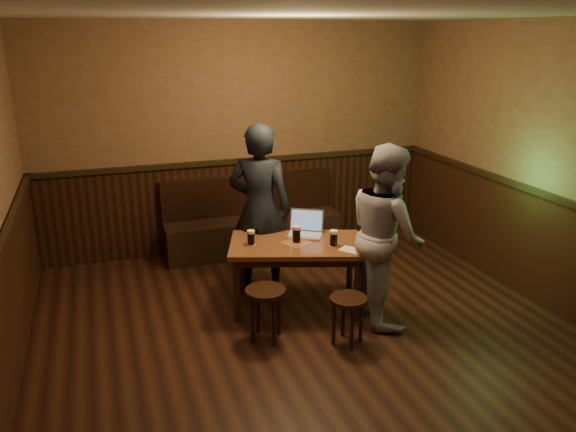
% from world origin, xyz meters
% --- Properties ---
extents(room, '(5.04, 6.04, 2.84)m').
position_xyz_m(room, '(0.00, 0.22, 1.20)').
color(room, black).
rests_on(room, ground).
extents(bench, '(2.20, 0.50, 0.95)m').
position_xyz_m(bench, '(0.06, 2.75, 0.31)').
color(bench, black).
rests_on(bench, ground).
extents(pub_table, '(1.46, 1.11, 0.70)m').
position_xyz_m(pub_table, '(0.06, 1.11, 0.60)').
color(pub_table, '#4E3316').
rests_on(pub_table, ground).
extents(stool_left, '(0.44, 0.44, 0.49)m').
position_xyz_m(stool_left, '(-0.41, 0.61, 0.39)').
color(stool_left, black).
rests_on(stool_left, ground).
extents(stool_right, '(0.37, 0.37, 0.45)m').
position_xyz_m(stool_right, '(0.26, 0.30, 0.36)').
color(stool_right, black).
rests_on(stool_right, ground).
extents(pint_left, '(0.10, 0.10, 0.15)m').
position_xyz_m(pint_left, '(-0.37, 1.20, 0.77)').
color(pint_left, '#AC151D').
rests_on(pint_left, pub_table).
extents(pint_mid, '(0.11, 0.11, 0.17)m').
position_xyz_m(pint_mid, '(0.07, 1.12, 0.78)').
color(pint_mid, '#AC151D').
rests_on(pint_mid, pub_table).
extents(pint_right, '(0.10, 0.10, 0.16)m').
position_xyz_m(pint_right, '(0.37, 0.91, 0.77)').
color(pint_right, '#AC151D').
rests_on(pint_right, pub_table).
extents(laptop, '(0.44, 0.42, 0.25)m').
position_xyz_m(laptop, '(0.23, 1.31, 0.76)').
color(laptop, silver).
rests_on(laptop, pub_table).
extents(menu, '(0.25, 0.27, 0.00)m').
position_xyz_m(menu, '(0.49, 0.75, 0.70)').
color(menu, silver).
rests_on(menu, pub_table).
extents(person_suit, '(0.79, 0.70, 1.81)m').
position_xyz_m(person_suit, '(-0.15, 1.62, 0.91)').
color(person_suit, black).
rests_on(person_suit, ground).
extents(person_grey, '(0.75, 0.91, 1.72)m').
position_xyz_m(person_grey, '(0.80, 0.65, 0.86)').
color(person_grey, '#939398').
rests_on(person_grey, ground).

